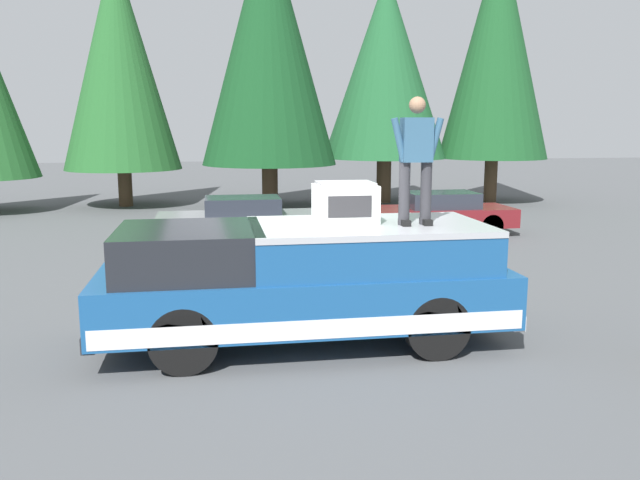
{
  "coord_description": "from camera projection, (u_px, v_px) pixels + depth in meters",
  "views": [
    {
      "loc": [
        -8.94,
        1.12,
        2.99
      ],
      "look_at": [
        0.12,
        -0.36,
        1.35
      ],
      "focal_mm": 36.59,
      "sensor_mm": 36.0,
      "label": 1
    }
  ],
  "objects": [
    {
      "name": "conifer_left",
      "position": [
        386.0,
        67.0,
        24.35
      ],
      "size": [
        4.66,
        4.66,
        8.5
      ],
      "color": "#4C3826",
      "rests_on": "ground"
    },
    {
      "name": "compressor_unit",
      "position": [
        345.0,
        203.0,
        8.92
      ],
      "size": [
        0.65,
        0.84,
        0.56
      ],
      "color": "silver",
      "rests_on": "pickup_truck"
    },
    {
      "name": "pickup_truck",
      "position": [
        305.0,
        281.0,
        8.87
      ],
      "size": [
        2.01,
        5.54,
        1.65
      ],
      "color": "navy",
      "rests_on": "ground"
    },
    {
      "name": "parked_car_grey",
      "position": [
        240.0,
        220.0,
        16.6
      ],
      "size": [
        1.64,
        4.1,
        1.16
      ],
      "color": "gray",
      "rests_on": "ground"
    },
    {
      "name": "conifer_center_left",
      "position": [
        268.0,
        42.0,
        22.69
      ],
      "size": [
        4.78,
        4.78,
        10.08
      ],
      "color": "#4C3826",
      "rests_on": "ground"
    },
    {
      "name": "parked_car_maroon",
      "position": [
        438.0,
        213.0,
        17.84
      ],
      "size": [
        1.64,
        4.1,
        1.16
      ],
      "color": "maroon",
      "rests_on": "ground"
    },
    {
      "name": "conifer_center_right",
      "position": [
        119.0,
        61.0,
        23.16
      ],
      "size": [
        4.17,
        4.17,
        9.07
      ],
      "color": "#4C3826",
      "rests_on": "ground"
    },
    {
      "name": "person_on_truck_bed",
      "position": [
        416.0,
        157.0,
        8.62
      ],
      "size": [
        0.29,
        0.72,
        1.69
      ],
      "color": "#333338",
      "rests_on": "pickup_truck"
    },
    {
      "name": "ground_plane",
      "position": [
        296.0,
        334.0,
        9.39
      ],
      "size": [
        90.0,
        90.0,
        0.0
      ],
      "primitive_type": "plane",
      "color": "#4C4F51"
    },
    {
      "name": "conifer_far_left",
      "position": [
        497.0,
        47.0,
        24.38
      ],
      "size": [
        4.1,
        4.1,
        10.02
      ],
      "color": "#4C3826",
      "rests_on": "ground"
    }
  ]
}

